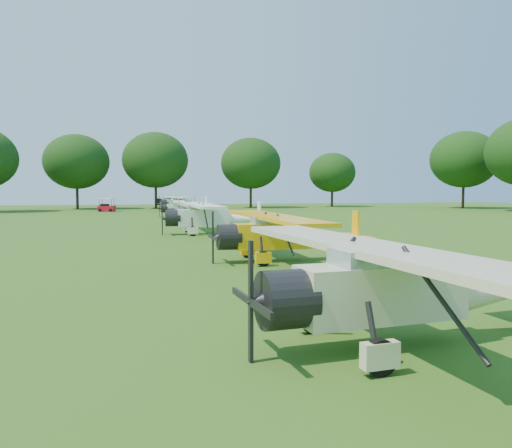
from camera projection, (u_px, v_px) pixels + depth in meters
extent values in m
plane|color=#294A12|center=(227.00, 243.00, 30.16)|extent=(160.00, 160.00, 0.00)
cylinder|color=#322213|center=(463.00, 194.00, 84.95)|extent=(0.44, 0.44, 4.81)
ellipsoid|color=black|center=(464.00, 159.00, 84.54)|extent=(11.23, 11.23, 9.55)
cylinder|color=#322213|center=(332.00, 197.00, 93.38)|extent=(0.44, 0.44, 3.70)
ellipsoid|color=black|center=(332.00, 172.00, 93.07)|extent=(8.63, 8.63, 7.34)
cylinder|color=#322213|center=(251.00, 195.00, 87.85)|extent=(0.44, 0.44, 4.51)
ellipsoid|color=black|center=(251.00, 163.00, 87.47)|extent=(10.52, 10.52, 8.94)
cylinder|color=#322213|center=(156.00, 194.00, 84.55)|extent=(0.44, 0.44, 4.74)
ellipsoid|color=black|center=(155.00, 160.00, 84.15)|extent=(11.05, 11.05, 9.39)
cylinder|color=#322213|center=(77.00, 195.00, 81.45)|extent=(0.44, 0.44, 4.49)
ellipsoid|color=black|center=(76.00, 162.00, 81.06)|extent=(10.47, 10.47, 8.90)
cube|color=beige|center=(381.00, 292.00, 10.20)|extent=(3.59, 1.35, 1.15)
cone|color=beige|center=(496.00, 291.00, 11.15)|extent=(3.15, 1.26, 0.99)
cube|color=#8CA5B2|center=(377.00, 263.00, 10.12)|extent=(1.84, 1.16, 0.60)
cylinder|color=black|center=(286.00, 299.00, 9.54)|extent=(1.09, 1.23, 1.14)
cube|color=black|center=(251.00, 302.00, 9.31)|extent=(0.08, 0.14, 2.31)
cube|color=beige|center=(377.00, 250.00, 10.10)|extent=(2.62, 11.73, 0.15)
cylinder|color=black|center=(380.00, 358.00, 8.68)|extent=(0.67, 0.23, 0.66)
cylinder|color=black|center=(313.00, 319.00, 11.27)|extent=(0.67, 0.23, 0.66)
cube|color=#FFB20A|center=(274.00, 236.00, 22.48)|extent=(3.52, 1.12, 1.15)
cone|color=#FFB20A|center=(334.00, 238.00, 23.25)|extent=(3.08, 1.06, 0.98)
cube|color=#8CA5B2|center=(271.00, 223.00, 22.41)|extent=(1.77, 1.05, 0.60)
cylinder|color=black|center=(229.00, 237.00, 21.95)|extent=(1.01, 1.16, 1.14)
cube|color=black|center=(213.00, 238.00, 21.77)|extent=(0.07, 0.13, 2.29)
cube|color=#FFB20A|center=(271.00, 217.00, 22.39)|extent=(1.87, 11.61, 0.15)
cube|color=#FFB20A|center=(356.00, 226.00, 23.49)|extent=(0.12, 0.60, 1.42)
cube|color=#FFB20A|center=(353.00, 236.00, 23.49)|extent=(1.00, 3.08, 0.10)
cylinder|color=black|center=(263.00, 259.00, 21.00)|extent=(0.66, 0.19, 0.65)
cylinder|color=black|center=(248.00, 251.00, 23.63)|extent=(0.66, 0.19, 0.65)
cylinder|color=black|center=(357.00, 255.00, 23.61)|extent=(0.26, 0.09, 0.26)
cube|color=white|center=(203.00, 218.00, 36.11)|extent=(3.65, 1.11, 1.20)
cone|color=white|center=(244.00, 219.00, 36.86)|extent=(3.20, 1.05, 1.03)
cube|color=#8CA5B2|center=(201.00, 209.00, 36.04)|extent=(1.83, 1.06, 0.63)
cylinder|color=black|center=(173.00, 218.00, 35.59)|extent=(1.04, 1.19, 1.18)
cube|color=black|center=(162.00, 218.00, 35.42)|extent=(0.07, 0.14, 2.39)
cube|color=white|center=(201.00, 205.00, 36.02)|extent=(1.76, 12.09, 0.16)
cube|color=white|center=(259.00, 212.00, 37.10)|extent=(0.12, 0.63, 1.48)
cube|color=white|center=(258.00, 218.00, 37.11)|extent=(1.00, 3.20, 0.10)
cylinder|color=black|center=(193.00, 231.00, 34.58)|extent=(0.69, 0.19, 0.68)
cylinder|color=black|center=(188.00, 228.00, 37.33)|extent=(0.69, 0.19, 0.68)
cylinder|color=black|center=(261.00, 231.00, 37.23)|extent=(0.27, 0.09, 0.27)
cube|color=silver|center=(190.00, 213.00, 48.54)|extent=(2.92, 0.94, 0.95)
cone|color=silver|center=(214.00, 214.00, 49.18)|extent=(2.55, 0.89, 0.81)
cube|color=#8CA5B2|center=(189.00, 208.00, 48.48)|extent=(1.47, 0.87, 0.50)
cylinder|color=black|center=(172.00, 213.00, 48.09)|extent=(0.84, 0.96, 0.94)
cube|color=black|center=(166.00, 213.00, 47.94)|extent=(0.06, 0.11, 1.90)
cube|color=silver|center=(189.00, 206.00, 48.46)|extent=(1.58, 9.62, 0.13)
cube|color=silver|center=(223.00, 209.00, 49.38)|extent=(0.10, 0.50, 1.18)
cube|color=silver|center=(222.00, 213.00, 49.39)|extent=(0.84, 2.55, 0.08)
cylinder|color=black|center=(184.00, 221.00, 47.31)|extent=(0.55, 0.16, 0.54)
cylinder|color=black|center=(181.00, 219.00, 49.49)|extent=(0.55, 0.16, 0.54)
cylinder|color=black|center=(224.00, 221.00, 49.49)|extent=(0.22, 0.08, 0.22)
cube|color=white|center=(180.00, 208.00, 59.44)|extent=(3.09, 1.09, 1.00)
cone|color=white|center=(201.00, 209.00, 59.89)|extent=(2.70, 1.02, 0.85)
cube|color=#8CA5B2|center=(179.00, 204.00, 59.39)|extent=(1.57, 0.97, 0.52)
cylinder|color=black|center=(164.00, 208.00, 59.13)|extent=(0.91, 1.04, 0.99)
cube|color=black|center=(159.00, 208.00, 59.03)|extent=(0.06, 0.12, 1.99)
cube|color=white|center=(179.00, 202.00, 59.37)|extent=(2.00, 10.12, 0.13)
cube|color=white|center=(209.00, 205.00, 60.01)|extent=(0.13, 0.53, 1.23)
cube|color=white|center=(208.00, 209.00, 60.03)|extent=(0.97, 2.70, 0.09)
cylinder|color=black|center=(173.00, 215.00, 58.19)|extent=(0.58, 0.19, 0.57)
cylinder|color=black|center=(173.00, 214.00, 60.52)|extent=(0.58, 0.19, 0.57)
cylinder|color=black|center=(210.00, 215.00, 60.11)|extent=(0.23, 0.09, 0.23)
cube|color=white|center=(179.00, 203.00, 72.50)|extent=(3.71, 1.60, 1.18)
cone|color=white|center=(199.00, 204.00, 73.65)|extent=(3.26, 1.47, 1.01)
cube|color=#8CA5B2|center=(178.00, 199.00, 72.42)|extent=(1.93, 1.29, 0.62)
cylinder|color=black|center=(164.00, 204.00, 71.70)|extent=(1.18, 1.31, 1.17)
cube|color=black|center=(159.00, 204.00, 71.43)|extent=(0.09, 0.14, 2.36)
cube|color=white|center=(178.00, 197.00, 72.40)|extent=(3.41, 12.01, 0.16)
cube|color=white|center=(206.00, 201.00, 74.04)|extent=(0.20, 0.63, 1.46)
cube|color=white|center=(206.00, 204.00, 74.03)|extent=(1.42, 3.25, 0.10)
cylinder|color=black|center=(175.00, 210.00, 70.93)|extent=(0.69, 0.28, 0.67)
cylinder|color=black|center=(171.00, 209.00, 73.52)|extent=(0.69, 0.28, 0.67)
cylinder|color=black|center=(207.00, 210.00, 74.18)|extent=(0.28, 0.13, 0.27)
cube|color=silver|center=(172.00, 202.00, 85.35)|extent=(3.56, 1.57, 1.13)
cone|color=silver|center=(189.00, 203.00, 85.56)|extent=(3.13, 1.45, 0.97)
cube|color=#8CA5B2|center=(171.00, 198.00, 85.30)|extent=(1.86, 1.26, 0.59)
cylinder|color=black|center=(159.00, 202.00, 85.21)|extent=(1.14, 1.26, 1.12)
cube|color=black|center=(155.00, 202.00, 85.16)|extent=(0.08, 0.14, 2.26)
cube|color=silver|center=(171.00, 197.00, 85.28)|extent=(3.40, 11.49, 0.15)
cube|color=silver|center=(195.00, 199.00, 85.60)|extent=(0.20, 0.60, 1.40)
cube|color=silver|center=(194.00, 202.00, 85.62)|extent=(1.39, 3.12, 0.10)
cylinder|color=black|center=(166.00, 207.00, 84.01)|extent=(0.66, 0.28, 0.64)
cylinder|color=black|center=(167.00, 206.00, 86.68)|extent=(0.66, 0.28, 0.64)
cylinder|color=black|center=(196.00, 207.00, 85.70)|extent=(0.27, 0.13, 0.26)
cube|color=red|center=(107.00, 208.00, 72.39)|extent=(2.57, 1.88, 0.73)
cube|color=black|center=(105.00, 206.00, 72.38)|extent=(1.24, 1.38, 0.47)
cube|color=white|center=(107.00, 199.00, 72.29)|extent=(2.50, 1.94, 0.08)
cylinder|color=black|center=(100.00, 210.00, 71.81)|extent=(0.48, 0.28, 0.46)
cylinder|color=black|center=(103.00, 210.00, 73.10)|extent=(0.48, 0.28, 0.46)
cylinder|color=black|center=(111.00, 210.00, 71.71)|extent=(0.48, 0.28, 0.46)
cylinder|color=black|center=(114.00, 210.00, 73.00)|extent=(0.48, 0.28, 0.46)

